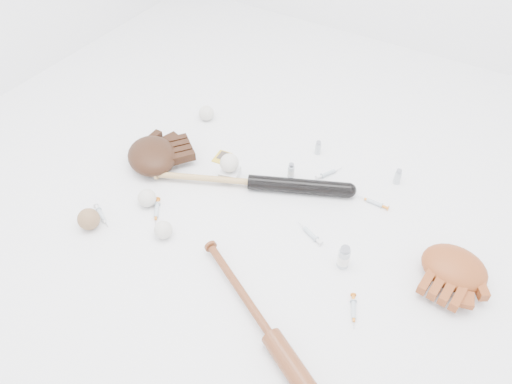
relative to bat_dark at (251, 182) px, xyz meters
The scene contains 21 objects.
bat_dark is the anchor object (origin of this frame).
bat_wood 0.68m from the bat_dark, 52.93° to the right, with size 0.87×0.06×0.06m, color brown, non-canonical shape.
glove_dark 0.43m from the bat_dark, 167.38° to the right, with size 0.28×0.28×0.10m, color black, non-canonical shape.
glove_tan 0.81m from the bat_dark, ahead, with size 0.26×0.26×0.09m, color brown, non-canonical shape.
trading_card 0.22m from the bat_dark, 155.53° to the left, with size 0.06×0.08×0.00m, color gold.
pedestal 0.10m from the bat_dark, behind, with size 0.07×0.07×0.04m, color white.
baseball_on_pedestal 0.11m from the bat_dark, behind, with size 0.08×0.08×0.08m, color beige.
baseball_left 0.41m from the bat_dark, 135.46° to the right, with size 0.07×0.07×0.07m, color beige.
baseball_upper 0.50m from the bat_dark, 145.73° to the left, with size 0.07×0.07×0.07m, color beige.
baseball_mid 0.40m from the bat_dark, 109.92° to the right, with size 0.07×0.07×0.07m, color beige.
baseball_aged 0.63m from the bat_dark, 129.54° to the right, with size 0.08×0.08×0.08m, color olive.
syringe_0 0.38m from the bat_dark, 128.14° to the right, with size 0.15×0.03×0.02m, color #ADBCC6, non-canonical shape.
syringe_1 0.33m from the bat_dark, 17.51° to the right, with size 0.14×0.02×0.02m, color #ADBCC6, non-canonical shape.
syringe_2 0.33m from the bat_dark, 44.24° to the left, with size 0.14×0.02×0.02m, color #ADBCC6, non-canonical shape.
syringe_3 0.66m from the bat_dark, 28.42° to the right, with size 0.14×0.02×0.02m, color #ADBCC6, non-canonical shape.
syringe_4 0.49m from the bat_dark, 20.23° to the left, with size 0.14×0.02×0.02m, color #ADBCC6, non-canonical shape.
syringe_5 0.59m from the bat_dark, 133.19° to the right, with size 0.14×0.02×0.02m, color #ADBCC6, non-canonical shape.
vial_0 0.36m from the bat_dark, 67.35° to the left, with size 0.02×0.02×0.06m, color silver.
vial_1 0.59m from the bat_dark, 33.80° to the left, with size 0.03×0.03×0.07m, color silver.
vial_2 0.18m from the bat_dark, 52.72° to the left, with size 0.03×0.03×0.07m, color silver.
vial_3 0.50m from the bat_dark, 19.15° to the right, with size 0.04×0.04×0.09m, color silver.
Camera 1 is at (0.65, -1.12, 1.40)m, focal length 35.00 mm.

